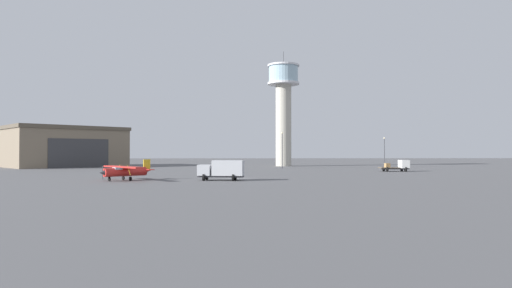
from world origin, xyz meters
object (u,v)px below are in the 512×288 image
truck_flatbed_white (398,166)px  traffic_cone_near_left (143,173)px  truck_box_silver (222,169)px  airplane_red (126,171)px  light_post_west (282,147)px  control_tower (283,102)px  light_post_east (384,149)px

truck_flatbed_white → traffic_cone_near_left: truck_flatbed_white is taller
truck_flatbed_white → truck_box_silver: bearing=-144.7°
truck_flatbed_white → airplane_red: bearing=-153.8°
light_post_west → control_tower: bearing=83.3°
control_tower → light_post_west: bearing=-96.7°
control_tower → truck_flatbed_white: 44.38m
light_post_west → truck_box_silver: bearing=-106.5°
light_post_west → traffic_cone_near_left: 40.63m
traffic_cone_near_left → light_post_east: bearing=31.6°
control_tower → traffic_cone_near_left: (-30.87, -45.34, -18.78)m
light_post_west → airplane_red: bearing=-122.2°
airplane_red → light_post_east: light_post_east is taller
truck_flatbed_white → light_post_west: bearing=142.7°
airplane_red → light_post_east: size_ratio=1.09×
control_tower → traffic_cone_near_left: bearing=-124.3°
control_tower → airplane_red: size_ratio=3.79×
airplane_red → light_post_east: (56.72, 51.46, 3.46)m
light_post_west → traffic_cone_near_left: bearing=-135.7°
airplane_red → truck_flatbed_white: size_ratio=1.43×
truck_flatbed_white → light_post_west: (-23.69, 17.17, 4.30)m
truck_box_silver → light_post_west: size_ratio=0.76×
control_tower → truck_box_silver: bearing=-103.9°
truck_flatbed_white → light_post_east: size_ratio=0.77×
light_post_east → truck_box_silver: bearing=-129.0°
truck_box_silver → light_post_east: bearing=-120.4°
traffic_cone_near_left → truck_flatbed_white: bearing=11.8°
control_tower → light_post_east: control_tower is taller
airplane_red → truck_box_silver: bearing=136.4°
truck_box_silver → light_post_west: bearing=-98.0°
truck_box_silver → light_post_west: (13.29, 44.75, 3.84)m
airplane_red → truck_flatbed_white: 58.14m
airplane_red → truck_box_silver: airplane_red is taller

